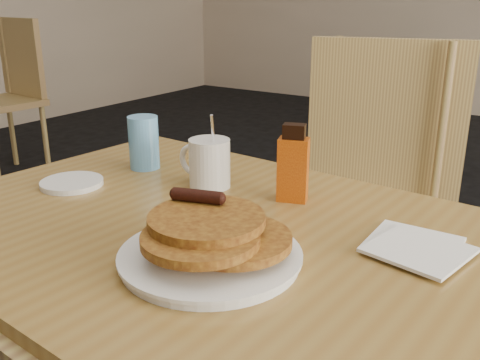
% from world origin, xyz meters
% --- Properties ---
extents(main_table, '(1.30, 0.93, 0.75)m').
position_xyz_m(main_table, '(-0.02, -0.07, 0.71)').
color(main_table, olive).
rests_on(main_table, floor).
extents(chair_main_far, '(0.58, 0.58, 1.04)m').
position_xyz_m(chair_main_far, '(-0.02, 0.67, 0.62)').
color(chair_main_far, tan).
rests_on(chair_main_far, floor).
extents(chair_wall_extra, '(0.50, 0.50, 1.02)m').
position_xyz_m(chair_wall_extra, '(-2.71, 1.27, 0.61)').
color(chair_wall_extra, tan).
rests_on(chair_wall_extra, floor).
extents(pancake_plate, '(0.29, 0.29, 0.10)m').
position_xyz_m(pancake_plate, '(0.04, -0.19, 0.78)').
color(pancake_plate, white).
rests_on(pancake_plate, main_table).
extents(coffee_mug, '(0.13, 0.09, 0.17)m').
position_xyz_m(coffee_mug, '(-0.18, 0.10, 0.81)').
color(coffee_mug, white).
rests_on(coffee_mug, main_table).
extents(syrup_bottle, '(0.07, 0.06, 0.16)m').
position_xyz_m(syrup_bottle, '(0.02, 0.13, 0.82)').
color(syrup_bottle, maroon).
rests_on(syrup_bottle, main_table).
extents(napkin_stack, '(0.18, 0.19, 0.01)m').
position_xyz_m(napkin_stack, '(0.30, 0.04, 0.76)').
color(napkin_stack, white).
rests_on(napkin_stack, main_table).
extents(blue_tumbler, '(0.08, 0.08, 0.13)m').
position_xyz_m(blue_tumbler, '(-0.39, 0.12, 0.81)').
color(blue_tumbler, '#62A8E5').
rests_on(blue_tumbler, main_table).
extents(side_saucer, '(0.17, 0.17, 0.01)m').
position_xyz_m(side_saucer, '(-0.43, -0.07, 0.76)').
color(side_saucer, white).
rests_on(side_saucer, main_table).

